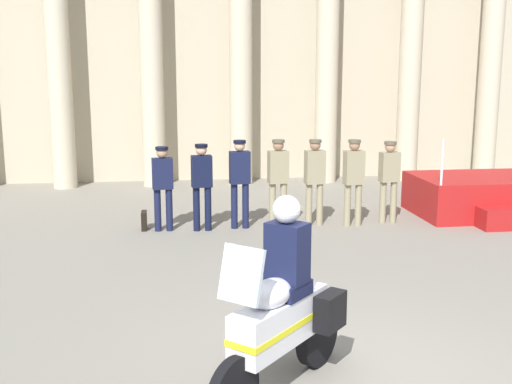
% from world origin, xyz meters
% --- Properties ---
extents(ground_plane, '(28.59, 28.59, 0.00)m').
position_xyz_m(ground_plane, '(0.00, 0.00, 0.00)').
color(ground_plane, gray).
extents(colonnade_backdrop, '(18.25, 1.46, 8.11)m').
position_xyz_m(colonnade_backdrop, '(0.17, 11.87, 4.20)').
color(colonnade_backdrop, '#B6AB91').
rests_on(colonnade_backdrop, ground_plane).
extents(reviewing_stand, '(3.45, 2.47, 1.73)m').
position_xyz_m(reviewing_stand, '(5.16, 6.77, 0.40)').
color(reviewing_stand, '#A51919').
rests_on(reviewing_stand, ground_plane).
extents(officer_in_row_0, '(0.40, 0.27, 1.62)m').
position_xyz_m(officer_in_row_0, '(-1.87, 6.30, 0.96)').
color(officer_in_row_0, '#141938').
rests_on(officer_in_row_0, ground_plane).
extents(officer_in_row_1, '(0.40, 0.27, 1.67)m').
position_xyz_m(officer_in_row_1, '(-1.13, 6.23, 0.99)').
color(officer_in_row_1, black).
rests_on(officer_in_row_1, ground_plane).
extents(officer_in_row_2, '(0.40, 0.27, 1.73)m').
position_xyz_m(officer_in_row_2, '(-0.40, 6.32, 1.02)').
color(officer_in_row_2, '#141938').
rests_on(officer_in_row_2, ground_plane).
extents(officer_in_row_3, '(0.40, 0.27, 1.74)m').
position_xyz_m(officer_in_row_3, '(0.34, 6.22, 1.03)').
color(officer_in_row_3, gray).
rests_on(officer_in_row_3, ground_plane).
extents(officer_in_row_4, '(0.40, 0.27, 1.71)m').
position_xyz_m(officer_in_row_4, '(1.09, 6.37, 1.01)').
color(officer_in_row_4, gray).
rests_on(officer_in_row_4, ground_plane).
extents(officer_in_row_5, '(0.40, 0.27, 1.71)m').
position_xyz_m(officer_in_row_5, '(1.83, 6.22, 1.01)').
color(officer_in_row_5, gray).
rests_on(officer_in_row_5, ground_plane).
extents(officer_in_row_6, '(0.40, 0.27, 1.65)m').
position_xyz_m(officer_in_row_6, '(2.61, 6.37, 0.98)').
color(officer_in_row_6, gray).
rests_on(officer_in_row_6, ground_plane).
extents(motorcycle_with_rider, '(1.50, 1.63, 1.90)m').
position_xyz_m(motorcycle_with_rider, '(-0.66, -0.05, 0.79)').
color(motorcycle_with_rider, black).
rests_on(motorcycle_with_rider, ground_plane).
extents(briefcase_on_ground, '(0.10, 0.32, 0.36)m').
position_xyz_m(briefcase_on_ground, '(-2.25, 6.44, 0.18)').
color(briefcase_on_ground, black).
rests_on(briefcase_on_ground, ground_plane).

